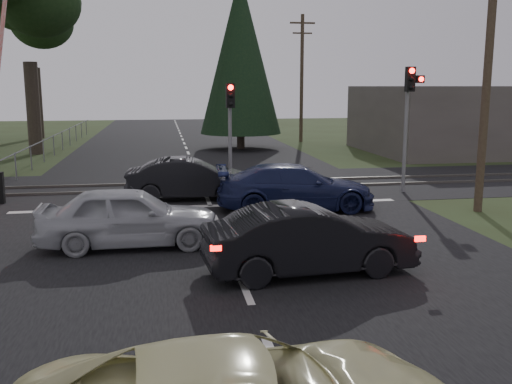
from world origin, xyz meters
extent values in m
plane|color=#293317|center=(0.00, 0.00, 0.00)|extent=(120.00, 120.00, 0.00)
cube|color=black|center=(0.00, 10.00, 0.01)|extent=(14.00, 100.00, 0.01)
cube|color=black|center=(0.00, 12.00, 0.01)|extent=(120.00, 8.00, 0.01)
cube|color=silver|center=(0.00, 8.20, 0.01)|extent=(13.00, 0.35, 0.00)
cube|color=#59544C|center=(0.00, 11.20, 0.05)|extent=(120.00, 0.12, 0.10)
cube|color=#59544C|center=(0.00, 12.80, 0.05)|extent=(120.00, 0.12, 0.10)
cylinder|color=slate|center=(7.50, 9.60, 1.90)|extent=(0.14, 0.14, 3.80)
cube|color=black|center=(7.50, 9.42, 4.25)|extent=(0.32, 0.24, 0.90)
sphere|color=#FF0C07|center=(7.50, 9.29, 4.55)|extent=(0.20, 0.20, 0.20)
sphere|color=black|center=(7.50, 9.29, 4.25)|extent=(0.18, 0.18, 0.18)
sphere|color=black|center=(7.50, 9.29, 3.95)|extent=(0.18, 0.18, 0.18)
cube|color=black|center=(7.88, 9.42, 4.25)|extent=(0.28, 0.22, 0.28)
sphere|color=#FF0C07|center=(7.88, 9.30, 4.25)|extent=(0.18, 0.18, 0.18)
cylinder|color=slate|center=(1.00, 10.80, 1.60)|extent=(0.14, 0.14, 3.20)
cube|color=black|center=(1.00, 10.62, 3.65)|extent=(0.32, 0.24, 0.90)
sphere|color=#FF0C07|center=(1.00, 10.49, 3.95)|extent=(0.20, 0.20, 0.20)
sphere|color=black|center=(1.00, 10.49, 3.65)|extent=(0.18, 0.18, 0.18)
sphere|color=black|center=(1.00, 10.49, 3.35)|extent=(0.18, 0.18, 0.18)
cylinder|color=#4C3D2D|center=(8.50, 6.00, 4.50)|extent=(0.26, 0.26, 9.00)
cylinder|color=#4C3D2D|center=(8.50, 30.00, 4.50)|extent=(0.26, 0.26, 9.00)
cube|color=#4C3D2D|center=(8.50, 30.00, 8.40)|extent=(1.80, 0.12, 0.12)
cube|color=#4C3D2D|center=(8.50, 30.00, 7.70)|extent=(1.40, 0.10, 0.10)
cylinder|color=#4C3D2D|center=(8.50, 55.00, 4.50)|extent=(0.26, 0.26, 9.00)
cube|color=#4C3D2D|center=(8.50, 55.00, 8.40)|extent=(1.80, 0.12, 0.12)
cube|color=#4C3D2D|center=(8.50, 55.00, 7.70)|extent=(1.40, 0.10, 0.10)
cylinder|color=#473D33|center=(-9.00, 25.00, 2.70)|extent=(0.80, 0.80, 5.40)
cylinder|color=#473D33|center=(-11.00, 36.00, 2.70)|extent=(0.80, 0.80, 5.40)
ellipsoid|color=black|center=(-11.00, 36.00, 9.60)|extent=(6.00, 6.00, 7.20)
cylinder|color=#473D33|center=(3.50, 26.00, 1.00)|extent=(0.50, 0.50, 2.00)
cone|color=black|center=(3.50, 26.00, 6.00)|extent=(5.20, 5.20, 10.00)
cube|color=#59514C|center=(18.00, 22.00, 2.00)|extent=(14.00, 10.00, 4.00)
imported|color=black|center=(1.51, 0.84, 0.74)|extent=(4.64, 1.97, 1.49)
imported|color=#A2A5AA|center=(-2.42, 3.64, 0.77)|extent=(4.50, 1.84, 1.53)
imported|color=#161D44|center=(2.70, 7.18, 0.75)|extent=(5.26, 2.40, 1.49)
imported|color=black|center=(-0.62, 9.55, 0.73)|extent=(4.52, 1.74, 1.47)
camera|label=1|loc=(-1.55, -10.66, 3.99)|focal=40.00mm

